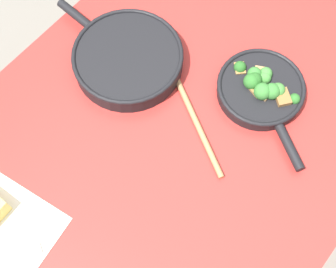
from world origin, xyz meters
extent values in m
plane|color=slate|center=(0.00, 0.00, 0.00)|extent=(14.00, 14.00, 0.00)
cube|color=#B72D28|center=(0.00, 0.00, 0.71)|extent=(1.31, 0.94, 0.03)
cylinder|color=#BCBCC1|center=(0.59, 0.41, 0.35)|extent=(0.05, 0.05, 0.69)
cylinder|color=black|center=(0.25, -0.11, 0.74)|extent=(0.22, 0.22, 0.04)
torus|color=black|center=(0.25, -0.11, 0.76)|extent=(0.23, 0.23, 0.01)
cylinder|color=black|center=(0.16, -0.25, 0.75)|extent=(0.08, 0.12, 0.02)
cylinder|color=#245B1C|center=(0.27, -0.19, 0.74)|extent=(0.01, 0.01, 0.02)
sphere|color=#2D6B28|center=(0.27, -0.19, 0.76)|extent=(0.03, 0.03, 0.03)
cylinder|color=#2C6823|center=(0.26, -0.07, 0.74)|extent=(0.01, 0.01, 0.02)
sphere|color=#387A33|center=(0.26, -0.07, 0.77)|extent=(0.04, 0.04, 0.04)
cylinder|color=#2C6823|center=(0.25, -0.14, 0.74)|extent=(0.01, 0.01, 0.02)
sphere|color=#387A33|center=(0.25, -0.14, 0.77)|extent=(0.04, 0.04, 0.04)
cylinder|color=#357027|center=(0.28, -0.09, 0.74)|extent=(0.01, 0.01, 0.02)
sphere|color=#428438|center=(0.28, -0.09, 0.76)|extent=(0.03, 0.03, 0.03)
cylinder|color=#205218|center=(0.26, -0.03, 0.74)|extent=(0.01, 0.01, 0.02)
sphere|color=#286023|center=(0.26, -0.03, 0.76)|extent=(0.03, 0.03, 0.03)
cylinder|color=#205218|center=(0.25, -0.08, 0.74)|extent=(0.01, 0.01, 0.02)
sphere|color=#286023|center=(0.25, -0.08, 0.77)|extent=(0.04, 0.04, 0.04)
cylinder|color=#357027|center=(0.25, -0.09, 0.74)|extent=(0.01, 0.01, 0.02)
sphere|color=#428438|center=(0.25, -0.09, 0.76)|extent=(0.03, 0.03, 0.03)
cylinder|color=#357027|center=(0.27, -0.10, 0.74)|extent=(0.01, 0.01, 0.02)
sphere|color=#428438|center=(0.27, -0.10, 0.76)|extent=(0.03, 0.03, 0.03)
cylinder|color=#245B1C|center=(0.24, -0.08, 0.74)|extent=(0.01, 0.01, 0.02)
sphere|color=#2D6B28|center=(0.24, -0.08, 0.77)|extent=(0.04, 0.04, 0.04)
cylinder|color=#2C6823|center=(0.23, -0.12, 0.74)|extent=(0.02, 0.02, 0.02)
sphere|color=#387A33|center=(0.23, -0.12, 0.77)|extent=(0.04, 0.04, 0.04)
cylinder|color=#357027|center=(0.26, -0.15, 0.74)|extent=(0.01, 0.01, 0.02)
sphere|color=#428438|center=(0.26, -0.15, 0.77)|extent=(0.04, 0.04, 0.04)
cube|color=olive|center=(0.25, -0.17, 0.75)|extent=(0.06, 0.06, 0.04)
cube|color=#9E703D|center=(0.26, -0.03, 0.75)|extent=(0.04, 0.04, 0.03)
cube|color=#AD7F4C|center=(0.24, -0.12, 0.75)|extent=(0.03, 0.04, 0.03)
cube|color=#AD7F4C|center=(0.28, -0.08, 0.75)|extent=(0.05, 0.04, 0.03)
cube|color=#9E703D|center=(0.23, -0.10, 0.75)|extent=(0.04, 0.05, 0.03)
cylinder|color=black|center=(0.10, 0.22, 0.75)|extent=(0.29, 0.29, 0.05)
torus|color=black|center=(0.10, 0.22, 0.77)|extent=(0.30, 0.30, 0.01)
cylinder|color=black|center=(0.11, 0.42, 0.76)|extent=(0.03, 0.12, 0.02)
cylinder|color=#EAD170|center=(0.10, 0.22, 0.74)|extent=(0.24, 0.24, 0.02)
cylinder|color=#A87A4C|center=(0.08, -0.02, 0.73)|extent=(0.19, 0.31, 0.02)
ellipsoid|color=#A87A4C|center=(0.18, 0.16, 0.73)|extent=(0.07, 0.08, 0.02)
cube|color=silver|center=(-0.48, 0.10, 0.72)|extent=(0.17, 0.11, 0.01)
camera|label=1|loc=(-0.36, -0.30, 1.81)|focal=50.00mm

